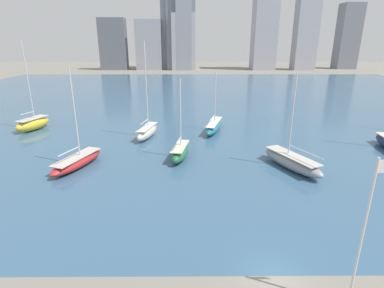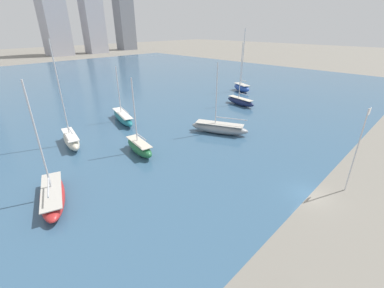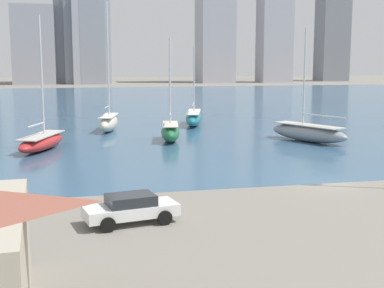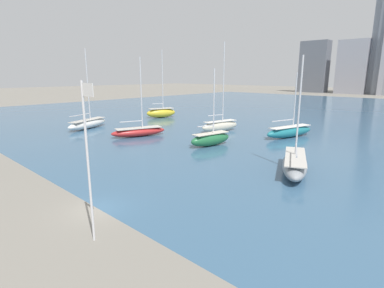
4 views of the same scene
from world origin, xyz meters
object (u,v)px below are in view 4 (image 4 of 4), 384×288
Objects in this scene: sailboat_white at (88,123)px; sailboat_yellow at (161,112)px; flag_pole at (88,157)px; sailboat_red at (139,131)px; sailboat_green at (211,139)px; sailboat_cream at (220,125)px; sailboat_teal at (290,131)px; sailboat_gray at (295,164)px.

sailboat_white is 0.94× the size of sailboat_yellow.
sailboat_red reaches higher than flag_pole.
flag_pole is 27.08m from sailboat_green.
sailboat_teal is (11.42, 3.69, -0.13)m from sailboat_cream.
sailboat_white is (-13.11, -1.96, 0.13)m from sailboat_red.
sailboat_yellow is (-14.24, 17.46, 0.39)m from sailboat_red.
sailboat_cream is (7.22, 12.58, 0.28)m from sailboat_red.
sailboat_white is at bearing -159.59° from sailboat_green.
sailboat_white is at bearing -134.94° from sailboat_teal.
sailboat_gray is at bearing 81.24° from flag_pole.
sailboat_cream is at bearing -146.90° from sailboat_teal.
sailboat_white reaches higher than flag_pole.
sailboat_cream is 11.33m from sailboat_green.
sailboat_green is (-10.92, 24.41, -4.27)m from flag_pole.
sailboat_cream reaches higher than sailboat_gray.
sailboat_teal is at bearing 60.52° from sailboat_red.
sailboat_gray is at bearing -3.85° from sailboat_green.
flag_pole is 0.62× the size of sailboat_cream.
sailboat_gray is 14.57m from sailboat_green.
sailboat_white reaches higher than sailboat_green.
sailboat_white is (-37.08, 19.59, -4.33)m from flag_pole.
sailboat_green is at bearing 141.62° from sailboat_gray.
flag_pole is at bearing -25.27° from sailboat_yellow.
sailboat_green is at bearing -97.47° from sailboat_teal.
sailboat_teal is 32.91m from sailboat_yellow.
sailboat_white is 40.33m from sailboat_gray.
sailboat_yellow is at bearing -166.87° from sailboat_teal.
sailboat_cream is 1.30× the size of sailboat_gray.
sailboat_yellow is (-21.47, 4.87, 0.11)m from sailboat_cream.
sailboat_yellow is (-38.21, 39.01, -4.07)m from flag_pole.
sailboat_yellow reaches higher than sailboat_cream.
sailboat_cream is 12.00m from sailboat_teal.
sailboat_teal is at bearing 77.30° from sailboat_green.
sailboat_red is 1.18× the size of sailboat_green.
sailboat_yellow is at bearing 134.41° from flag_pole.
sailboat_white is 1.24× the size of sailboat_gray.
sailboat_yellow is (-41.44, 18.08, 0.24)m from sailboat_gray.
sailboat_cream reaches higher than flag_pole.
sailboat_cream reaches higher than sailboat_white.
sailboat_gray is 18.93m from sailboat_teal.
flag_pole is at bearing -49.84° from sailboat_white.
sailboat_red is at bearing 154.12° from sailboat_gray.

